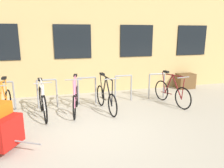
# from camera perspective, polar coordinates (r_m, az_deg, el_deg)

# --- Properties ---
(ground_plane) EXTENTS (42.00, 42.00, 0.00)m
(ground_plane) POSITION_cam_1_polar(r_m,az_deg,el_deg) (5.23, -6.08, -11.87)
(ground_plane) COLOR #B2ADA0
(storefront_building) EXTENTS (28.00, 5.76, 5.08)m
(storefront_building) POSITION_cam_1_polar(r_m,az_deg,el_deg) (10.76, -11.86, 14.81)
(storefront_building) COLOR tan
(storefront_building) RESTS_ON ground
(bike_rack) EXTENTS (6.60, 0.05, 0.88)m
(bike_rack) POSITION_cam_1_polar(r_m,az_deg,el_deg) (6.80, -11.57, -1.30)
(bike_rack) COLOR gray
(bike_rack) RESTS_ON ground
(bicycle_black) EXTENTS (0.44, 1.65, 1.07)m
(bicycle_black) POSITION_cam_1_polar(r_m,az_deg,el_deg) (6.32, -1.58, -3.63)
(bicycle_black) COLOR black
(bicycle_black) RESTS_ON ground
(bicycle_pink) EXTENTS (0.46, 1.67, 1.07)m
(bicycle_pink) POSITION_cam_1_polar(r_m,az_deg,el_deg) (6.28, -9.55, -3.90)
(bicycle_pink) COLOR black
(bicycle_pink) RESTS_ON ground
(bicycle_orange) EXTENTS (0.44, 1.67, 1.06)m
(bicycle_orange) POSITION_cam_1_polar(r_m,az_deg,el_deg) (6.45, -26.48, -4.73)
(bicycle_orange) COLOR black
(bicycle_orange) RESTS_ON ground
(bicycle_white) EXTENTS (0.44, 1.69, 1.05)m
(bicycle_white) POSITION_cam_1_polar(r_m,az_deg,el_deg) (6.17, -17.71, -4.50)
(bicycle_white) COLOR black
(bicycle_white) RESTS_ON ground
(bicycle_maroon) EXTENTS (0.47, 1.66, 1.04)m
(bicycle_maroon) POSITION_cam_1_polar(r_m,az_deg,el_deg) (7.13, 15.34, -2.13)
(bicycle_maroon) COLOR black
(bicycle_maroon) RESTS_ON ground
(planter_box) EXTENTS (0.70, 0.44, 0.60)m
(planter_box) POSITION_cam_1_polar(r_m,az_deg,el_deg) (9.32, 18.67, 0.76)
(planter_box) COLOR brown
(planter_box) RESTS_ON ground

